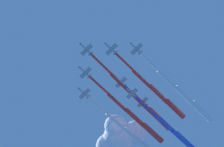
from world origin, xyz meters
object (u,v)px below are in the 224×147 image
at_px(jet_starboard_mid, 136,138).
at_px(jet_trail_port, 190,147).
at_px(jet_starboard_outer, 184,141).
at_px(jet_starboard_inner, 136,119).
at_px(jet_port_mid, 186,97).
at_px(jet_port_outer, 169,127).
at_px(jet_lead, 142,102).
at_px(jet_port_inner, 159,94).

bearing_deg(jet_starboard_mid, jet_trail_port, 32.67).
bearing_deg(jet_trail_port, jet_starboard_outer, -108.75).
relative_size(jet_starboard_inner, jet_port_mid, 1.01).
relative_size(jet_starboard_mid, jet_port_outer, 1.02).
bearing_deg(jet_starboard_outer, jet_trail_port, 71.25).
height_order(jet_starboard_outer, jet_trail_port, jet_trail_port).
bearing_deg(jet_lead, jet_trail_port, 66.93).
distance_m(jet_starboard_inner, jet_port_outer, 22.87).
xyz_separation_m(jet_port_inner, jet_starboard_mid, (-25.26, 25.60, 1.25)).
xyz_separation_m(jet_starboard_inner, jet_port_outer, (17.79, 14.37, 0.37)).
bearing_deg(jet_starboard_mid, jet_lead, -61.80).
xyz_separation_m(jet_lead, jet_port_inner, (12.36, -1.56, -0.52)).
height_order(jet_port_mid, jet_starboard_mid, jet_starboard_mid).
bearing_deg(jet_starboard_outer, jet_starboard_inner, -130.92).
xyz_separation_m(jet_starboard_inner, jet_starboard_outer, (23.51, 27.12, -0.76)).
xyz_separation_m(jet_starboard_mid, jet_port_outer, (23.48, -0.07, -0.77)).
relative_size(jet_port_mid, jet_trail_port, 0.95).
bearing_deg(jet_trail_port, jet_port_mid, -77.55).
bearing_deg(jet_port_inner, jet_port_mid, 25.73).
distance_m(jet_port_mid, jet_starboard_mid, 44.39).
distance_m(jet_lead, jet_starboard_mid, 27.29).
bearing_deg(jet_port_inner, jet_trail_port, 81.87).
xyz_separation_m(jet_port_outer, jet_starboard_outer, (5.72, 12.75, -1.12)).
xyz_separation_m(jet_lead, jet_starboard_mid, (-12.89, 24.04, 0.73)).
bearing_deg(jet_lead, jet_starboard_mid, 118.20).
relative_size(jet_lead, jet_trail_port, 1.03).
bearing_deg(jet_starboard_inner, jet_port_outer, 38.94).
bearing_deg(jet_port_inner, jet_starboard_mid, 134.61).
distance_m(jet_port_outer, jet_trail_port, 22.13).
bearing_deg(jet_port_mid, jet_port_inner, -154.27).
distance_m(jet_port_mid, jet_port_outer, 24.91).
relative_size(jet_port_mid, jet_starboard_mid, 0.97).
xyz_separation_m(jet_lead, jet_starboard_outer, (16.31, 36.72, -1.17)).
relative_size(jet_port_inner, jet_port_mid, 0.95).
xyz_separation_m(jet_port_inner, jet_starboard_outer, (3.95, 38.28, -0.65)).
bearing_deg(jet_trail_port, jet_starboard_mid, -147.33).
xyz_separation_m(jet_port_mid, jet_starboard_outer, (-11.17, 30.99, 0.31)).
height_order(jet_starboard_inner, jet_starboard_outer, jet_starboard_inner).
bearing_deg(jet_starboard_outer, jet_port_inner, -95.89).
height_order(jet_port_inner, jet_starboard_inner, jet_starboard_inner).
relative_size(jet_lead, jet_starboard_outer, 1.00).
height_order(jet_port_inner, jet_port_outer, jet_port_outer).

